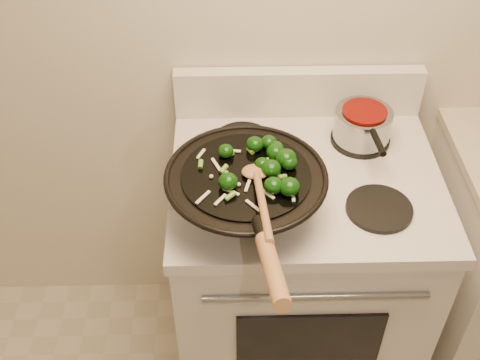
{
  "coord_description": "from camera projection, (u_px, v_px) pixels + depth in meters",
  "views": [
    {
      "loc": [
        -0.47,
        -0.11,
        2.08
      ],
      "look_at": [
        -0.45,
        1.03,
        1.03
      ],
      "focal_mm": 45.0,
      "sensor_mm": 36.0,
      "label": 1
    }
  ],
  "objects": [
    {
      "name": "wooden_spoon",
      "position": [
        259.0,
        189.0,
        1.44
      ],
      "size": [
        0.08,
        0.34,
        0.09
      ],
      "color": "#9C6B3D",
      "rests_on": "wok"
    },
    {
      "name": "stove",
      "position": [
        296.0,
        272.0,
        2.04
      ],
      "size": [
        0.78,
        0.67,
        1.08
      ],
      "color": "silver",
      "rests_on": "ground"
    },
    {
      "name": "wok",
      "position": [
        246.0,
        191.0,
        1.56
      ],
      "size": [
        0.42,
        0.7,
        0.25
      ],
      "color": "black",
      "rests_on": "stove"
    },
    {
      "name": "stirfry",
      "position": [
        268.0,
        164.0,
        1.52
      ],
      "size": [
        0.26,
        0.26,
        0.05
      ],
      "color": "#0B3207",
      "rests_on": "wok"
    },
    {
      "name": "saucepan",
      "position": [
        363.0,
        125.0,
        1.8
      ],
      "size": [
        0.17,
        0.28,
        0.1
      ],
      "color": "gray",
      "rests_on": "stove"
    }
  ]
}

